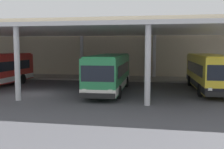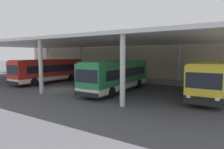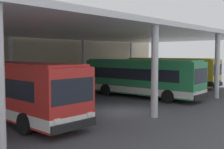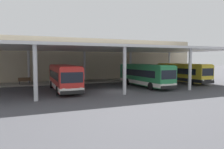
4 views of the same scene
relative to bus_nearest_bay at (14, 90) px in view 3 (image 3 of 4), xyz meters
name	(u,v)px [view 3 (image 3 of 4)]	position (x,y,z in m)	size (l,w,h in m)	color
ground_plane	(121,111)	(5.57, -3.10, -1.66)	(200.00, 200.00, 0.00)	#47474C
platform_kerb	(22,93)	(5.57, 8.65, -1.57)	(42.00, 4.50, 0.18)	gray
station_building_facade	(3,52)	(5.57, 11.90, 2.21)	(48.00, 1.60, 7.73)	#C1B293
canopy_shelter	(65,32)	(5.57, 2.40, 3.63)	(40.00, 17.00, 5.55)	silver
bus_nearest_bay	(14,90)	(0.00, 0.00, 0.00)	(2.92, 10.59, 3.17)	red
bus_second_bay	(141,77)	(11.30, -0.54, 0.00)	(2.95, 10.60, 3.17)	#28844C
bus_middle_bay	(171,72)	(19.81, 1.53, 0.00)	(2.96, 10.60, 3.17)	yellow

